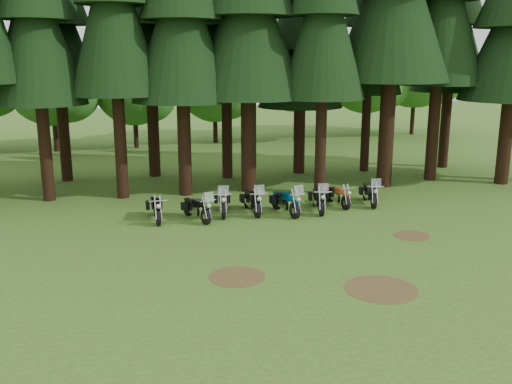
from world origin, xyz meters
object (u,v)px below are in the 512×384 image
motorcycle_2 (223,202)px  motorcycle_3 (252,202)px  motorcycle_4 (286,203)px  motorcycle_0 (156,209)px  motorcycle_5 (319,200)px  motorcycle_1 (197,209)px  motorcycle_7 (370,194)px  motorcycle_6 (337,196)px

motorcycle_2 → motorcycle_3: 1.30m
motorcycle_3 → motorcycle_4: bearing=-22.9°
motorcycle_2 → motorcycle_0: bearing=-165.5°
motorcycle_5 → motorcycle_3: bearing=-176.7°
motorcycle_1 → motorcycle_7: 8.31m
motorcycle_5 → motorcycle_7: size_ratio=1.04×
motorcycle_3 → motorcycle_7: motorcycle_3 is taller
motorcycle_0 → motorcycle_7: size_ratio=0.99×
motorcycle_0 → motorcycle_2: bearing=3.2°
motorcycle_0 → motorcycle_4: motorcycle_4 is taller
motorcycle_1 → motorcycle_5: bearing=-19.0°
motorcycle_2 → motorcycle_4: size_ratio=1.01×
motorcycle_1 → motorcycle_6: size_ratio=1.02×
motorcycle_1 → motorcycle_0: bearing=145.6°
motorcycle_5 → motorcycle_7: motorcycle_5 is taller
motorcycle_3 → motorcycle_4: size_ratio=0.99×
motorcycle_2 → motorcycle_7: 7.02m
motorcycle_6 → motorcycle_7: bearing=-10.8°
motorcycle_2 → motorcycle_7: motorcycle_2 is taller
motorcycle_3 → motorcycle_7: (5.73, 0.15, -0.02)m
motorcycle_1 → motorcycle_4: (3.94, 0.01, 0.03)m
motorcycle_1 → motorcycle_4: bearing=-20.3°
motorcycle_1 → motorcycle_6: (6.71, 0.80, -0.03)m
motorcycle_7 → motorcycle_2: bearing=-168.7°
motorcycle_5 → motorcycle_7: 2.80m
motorcycle_4 → motorcycle_7: motorcycle_4 is taller
motorcycle_0 → motorcycle_2: 2.97m
motorcycle_2 → motorcycle_5: size_ratio=1.01×
motorcycle_6 → motorcycle_1: bearing=179.8°
motorcycle_4 → motorcycle_7: bearing=-3.2°
motorcycle_2 → motorcycle_5: motorcycle_2 is taller
motorcycle_2 → motorcycle_3: motorcycle_2 is taller
motorcycle_7 → motorcycle_5: bearing=-157.2°
motorcycle_0 → motorcycle_1: 1.74m
motorcycle_0 → motorcycle_3: (4.24, 0.12, 0.03)m
motorcycle_0 → motorcycle_7: motorcycle_7 is taller
motorcycle_2 → motorcycle_7: (7.02, -0.02, -0.02)m
motorcycle_3 → motorcycle_7: size_ratio=1.03×
motorcycle_4 → motorcycle_3: bearing=147.1°
motorcycle_5 → motorcycle_7: bearing=22.2°
motorcycle_3 → motorcycle_0: bearing=179.4°
motorcycle_4 → motorcycle_1: bearing=168.1°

